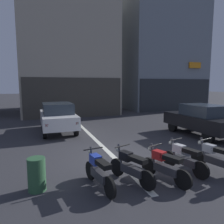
# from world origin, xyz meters

# --- Properties ---
(ground_plane) EXTENTS (120.00, 120.00, 0.00)m
(ground_plane) POSITION_xyz_m (0.00, 0.00, 0.00)
(ground_plane) COLOR #333338
(lane_centre_line) EXTENTS (0.20, 18.00, 0.01)m
(lane_centre_line) POSITION_xyz_m (0.00, 6.00, 0.00)
(lane_centre_line) COLOR silver
(lane_centre_line) RESTS_ON ground
(building_mid_block) EXTENTS (8.13, 9.64, 20.37)m
(building_mid_block) POSITION_xyz_m (0.23, 14.61, 10.17)
(building_mid_block) COLOR #B2A893
(building_mid_block) RESTS_ON ground
(building_far_right) EXTENTS (8.44, 7.54, 13.71)m
(building_far_right) POSITION_xyz_m (10.63, 14.60, 6.84)
(building_far_right) COLOR gray
(building_far_right) RESTS_ON ground
(car_white_crossing_near) EXTENTS (1.82, 4.13, 1.64)m
(car_white_crossing_near) POSITION_xyz_m (-1.55, 4.90, 0.89)
(car_white_crossing_near) COLOR black
(car_white_crossing_near) RESTS_ON ground
(car_black_parked_kerbside) EXTENTS (1.85, 4.14, 1.64)m
(car_black_parked_kerbside) POSITION_xyz_m (5.39, 1.51, 0.89)
(car_black_parked_kerbside) COLOR black
(car_black_parked_kerbside) RESTS_ON ground
(motorcycle_blue_row_leftmost) EXTENTS (0.55, 1.66, 0.98)m
(motorcycle_blue_row_leftmost) POSITION_xyz_m (-1.15, -2.12, 0.46)
(motorcycle_blue_row_leftmost) COLOR black
(motorcycle_blue_row_leftmost) RESTS_ON ground
(motorcycle_black_row_left_mid) EXTENTS (0.72, 1.58, 0.98)m
(motorcycle_black_row_left_mid) POSITION_xyz_m (-0.25, -2.12, 0.46)
(motorcycle_black_row_left_mid) COLOR black
(motorcycle_black_row_left_mid) RESTS_ON ground
(motorcycle_red_row_centre) EXTENTS (0.68, 1.60, 0.98)m
(motorcycle_red_row_centre) POSITION_xyz_m (0.65, -2.36, 0.46)
(motorcycle_red_row_centre) COLOR black
(motorcycle_red_row_centre) RESTS_ON ground
(motorcycle_white_row_right_mid) EXTENTS (0.58, 1.64, 0.98)m
(motorcycle_white_row_right_mid) POSITION_xyz_m (1.55, -2.03, 0.46)
(motorcycle_white_row_right_mid) COLOR black
(motorcycle_white_row_right_mid) RESTS_ON ground
(motorcycle_silver_row_rightmost) EXTENTS (0.57, 1.64, 0.98)m
(motorcycle_silver_row_rightmost) POSITION_xyz_m (2.45, -2.33, 0.46)
(motorcycle_silver_row_rightmost) COLOR black
(motorcycle_silver_row_rightmost) RESTS_ON ground
(trash_bin) EXTENTS (0.44, 0.44, 0.85)m
(trash_bin) POSITION_xyz_m (-2.66, -1.75, 0.42)
(trash_bin) COLOR #2D5938
(trash_bin) RESTS_ON ground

